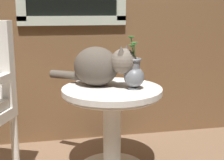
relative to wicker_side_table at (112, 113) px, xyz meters
name	(u,v)px	position (x,y,z in m)	size (l,w,h in m)	color
wicker_side_table	(112,113)	(0.00, 0.00, 0.00)	(0.63, 0.63, 0.57)	silver
cat	(100,66)	(-0.06, 0.07, 0.30)	(0.53, 0.40, 0.27)	brown
pewter_vase_with_ivy	(134,74)	(0.13, -0.05, 0.26)	(0.13, 0.13, 0.32)	slate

